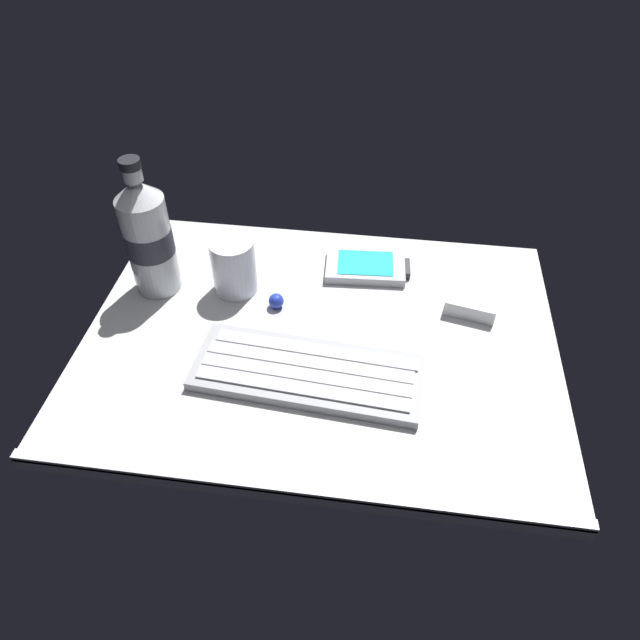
# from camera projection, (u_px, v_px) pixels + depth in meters

# --- Properties ---
(ground_plane) EXTENTS (0.64, 0.48, 0.03)m
(ground_plane) POSITION_uv_depth(u_px,v_px,m) (320.00, 342.00, 0.80)
(ground_plane) COLOR #B7BABC
(keyboard) EXTENTS (0.30, 0.13, 0.02)m
(keyboard) POSITION_uv_depth(u_px,v_px,m) (307.00, 372.00, 0.74)
(keyboard) COLOR #93969B
(keyboard) RESTS_ON ground_plane
(handheld_device) EXTENTS (0.13, 0.08, 0.02)m
(handheld_device) POSITION_uv_depth(u_px,v_px,m) (366.00, 267.00, 0.89)
(handheld_device) COLOR #B7BABF
(handheld_device) RESTS_ON ground_plane
(juice_cup) EXTENTS (0.06, 0.06, 0.09)m
(juice_cup) POSITION_uv_depth(u_px,v_px,m) (234.00, 268.00, 0.84)
(juice_cup) COLOR silver
(juice_cup) RESTS_ON ground_plane
(water_bottle) EXTENTS (0.07, 0.07, 0.21)m
(water_bottle) POSITION_uv_depth(u_px,v_px,m) (148.00, 236.00, 0.81)
(water_bottle) COLOR silver
(water_bottle) RESTS_ON ground_plane
(charger_block) EXTENTS (0.08, 0.07, 0.02)m
(charger_block) POSITION_uv_depth(u_px,v_px,m) (472.00, 302.00, 0.83)
(charger_block) COLOR white
(charger_block) RESTS_ON ground_plane
(trackball_mouse) EXTENTS (0.02, 0.02, 0.02)m
(trackball_mouse) POSITION_uv_depth(u_px,v_px,m) (276.00, 301.00, 0.83)
(trackball_mouse) COLOR #2338B2
(trackball_mouse) RESTS_ON ground_plane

